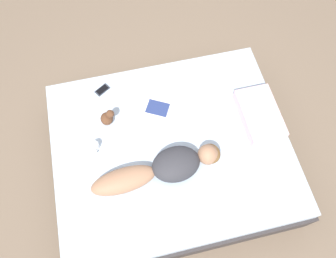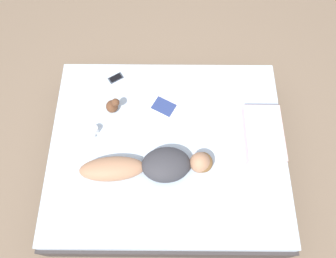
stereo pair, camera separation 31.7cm
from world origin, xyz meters
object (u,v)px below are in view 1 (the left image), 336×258
Objects in this scene: person at (164,168)px; coffee_mug at (95,146)px; cell_phone at (102,90)px; open_magazine at (161,99)px.

coffee_mug is (-0.37, -0.58, -0.05)m from person.
person is at bearing -9.06° from cell_phone.
coffee_mug is at bearing -33.02° from open_magazine.
coffee_mug is 0.65m from cell_phone.
coffee_mug is at bearing -45.76° from cell_phone.
open_magazine is at bearing 165.08° from person.
cell_phone is at bearing -161.17° from person.
cell_phone is (-1.01, -0.43, -0.09)m from person.
open_magazine is at bearing 35.01° from cell_phone.
coffee_mug is (0.39, -0.73, 0.04)m from open_magazine.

